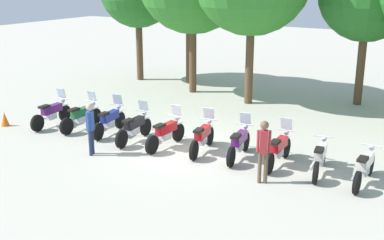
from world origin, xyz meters
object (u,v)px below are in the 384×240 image
Objects in this scene: motorcycle_1 at (82,116)px; motorcycle_8 at (320,157)px; person_0 at (90,125)px; person_1 at (264,146)px; motorcycle_0 at (52,113)px; motorcycle_5 at (203,137)px; motorcycle_4 at (166,132)px; traffic_cone at (5,119)px; motorcycle_9 at (365,167)px; motorcycle_6 at (239,143)px; motorcycle_7 at (279,149)px; motorcycle_2 at (110,120)px; motorcycle_3 at (135,127)px.

motorcycle_8 is at bearing -87.77° from motorcycle_1.
person_0 is 5.74m from person_1.
motorcycle_5 is (6.48, 0.43, 0.00)m from motorcycle_0.
traffic_cone is at bearing 101.47° from motorcycle_4.
person_0 is at bearing 105.77° from motorcycle_9.
motorcycle_7 is at bearing -93.87° from motorcycle_6.
motorcycle_2 and motorcycle_7 have the same top height.
person_1 is (5.69, 0.73, 0.08)m from person_0.
motorcycle_9 is at bearing 174.66° from person_0.
motorcycle_2 is 1.00× the size of motorcycle_5.
motorcycle_0 is 1.27× the size of person_0.
motorcycle_8 is (1.29, -0.01, -0.01)m from motorcycle_7.
motorcycle_3 is at bearing -92.56° from motorcycle_1.
motorcycle_9 is 2.91m from person_1.
person_1 reaches higher than person_0.
motorcycle_8 is (9.07, 0.33, -0.01)m from motorcycle_1.
motorcycle_5 is at bearing -97.90° from motorcycle_2.
motorcycle_4 is 5.19m from motorcycle_8.
person_1 is at bearing 0.20° from traffic_cone.
motorcycle_3 is at bearing 94.19° from motorcycle_4.
person_0 is at bearing -7.77° from traffic_cone.
motorcycle_9 is (11.67, 0.49, -0.01)m from motorcycle_0.
motorcycle_8 is (7.78, 0.24, -0.01)m from motorcycle_2.
motorcycle_1 is at bearing 81.75° from motorcycle_5.
motorcycle_3 and motorcycle_6 have the same top height.
motorcycle_2 reaches higher than motorcycle_9.
motorcycle_0 is 3.91m from person_0.
traffic_cone is at bearing -113.75° from person_1.
motorcycle_6 is 1.00× the size of motorcycle_9.
motorcycle_1 is 1.00× the size of motorcycle_3.
motorcycle_5 is at bearing 91.64° from motorcycle_9.
motorcycle_5 is 8.17m from traffic_cone.
motorcycle_8 is at bearing 178.13° from person_0.
motorcycle_0 and motorcycle_3 have the same top height.
motorcycle_1 is 3.89m from motorcycle_4.
motorcycle_1 and motorcycle_4 have the same top height.
motorcycle_4 is 2.60m from motorcycle_6.
motorcycle_3 is at bearing -125.44° from person_1.
motorcycle_8 is 12.04m from traffic_cone.
motorcycle_1 and motorcycle_3 have the same top height.
person_0 is 0.94× the size of person_1.
motorcycle_2 is at bearing -86.37° from motorcycle_0.
motorcycle_8 is at bearing -91.00° from motorcycle_0.
motorcycle_0 and motorcycle_2 have the same top height.
person_1 reaches higher than motorcycle_3.
motorcycle_6 is 2.11m from person_1.
motorcycle_9 is at bearing -91.91° from motorcycle_0.
motorcycle_5 is 2.60m from motorcycle_7.
motorcycle_5 is at bearing -164.96° from person_0.
person_1 is (-2.47, -1.42, 0.59)m from motorcycle_9.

